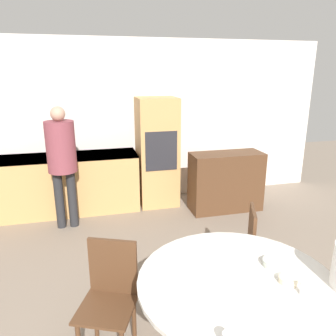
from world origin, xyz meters
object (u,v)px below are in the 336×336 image
sideboard (226,182)px  chair_far_right (240,247)px  chair_far_left (110,292)px  dining_table (235,308)px  person_standing (62,155)px  bowl_near (274,263)px  bowl_centre (288,280)px  oven_unit (157,152)px

sideboard → chair_far_right: (-0.70, -1.92, 0.04)m
sideboard → chair_far_left: sideboard is taller
dining_table → person_standing: 3.03m
bowl_near → bowl_centre: size_ratio=1.27×
bowl_centre → person_standing: bearing=118.6°
oven_unit → chair_far_right: size_ratio=1.93×
chair_far_left → person_standing: size_ratio=0.53×
chair_far_right → oven_unit: bearing=-150.9°
oven_unit → bowl_centre: (0.13, -3.37, -0.06)m
oven_unit → bowl_near: oven_unit is taller
oven_unit → chair_far_left: oven_unit is taller
chair_far_left → bowl_near: size_ratio=5.67×
dining_table → bowl_near: (0.32, 0.08, 0.24)m
oven_unit → chair_far_right: oven_unit is taller
sideboard → person_standing: bearing=-179.6°
dining_table → bowl_centre: bearing=-19.6°
oven_unit → bowl_near: size_ratio=10.96×
sideboard → bowl_centre: 2.99m
bowl_centre → chair_far_left: bearing=153.3°
bowl_near → oven_unit: bearing=92.6°
person_standing → bowl_near: size_ratio=10.68×
chair_far_left → bowl_centre: 1.29m
dining_table → sideboard: bearing=67.3°
dining_table → bowl_near: size_ratio=8.49×
person_standing → oven_unit: bearing=20.8°
chair_far_left → person_standing: 2.37m
bowl_centre → dining_table: bearing=160.4°
sideboard → chair_far_right: size_ratio=1.24×
chair_far_right → bowl_near: bearing=13.3°
oven_unit → sideboard: oven_unit is taller
dining_table → chair_far_left: bearing=150.9°
chair_far_left → oven_unit: bearing=94.1°
sideboard → bowl_centre: sideboard is taller
oven_unit → dining_table: 3.28m
oven_unit → dining_table: size_ratio=1.29×
bowl_centre → oven_unit: bearing=92.2°
chair_far_right → bowl_near: 0.80m
oven_unit → chair_far_left: 3.00m
oven_unit → bowl_centre: 3.37m
bowl_near → dining_table: bearing=-165.2°
oven_unit → person_standing: (-1.41, -0.54, 0.17)m
oven_unit → bowl_centre: oven_unit is taller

